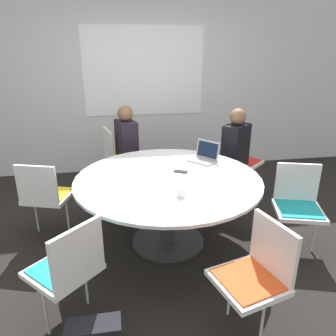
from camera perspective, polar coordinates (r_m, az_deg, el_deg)
name	(u,v)px	position (r m, az deg, el deg)	size (l,w,h in m)	color
ground_plane	(168,241)	(3.55, 0.00, -12.62)	(16.00, 16.00, 0.00)	black
wall_back	(144,85)	(5.18, -4.19, 14.25)	(8.00, 0.07, 2.70)	silver
conference_table	(168,189)	(3.25, 0.00, -3.64)	(1.82, 1.82, 0.73)	#333333
chair_0	(239,156)	(4.55, 12.22, 1.98)	(0.61, 0.60, 0.86)	white
chair_1	(117,153)	(4.65, -8.79, 2.65)	(0.52, 0.53, 0.86)	white
chair_2	(45,193)	(3.62, -20.63, -4.05)	(0.55, 0.53, 0.86)	white
chair_3	(68,265)	(2.48, -17.00, -15.91)	(0.61, 0.61, 0.86)	white
chair_4	(256,271)	(2.41, 15.12, -16.88)	(0.52, 0.54, 0.86)	white
chair_5	(298,201)	(3.46, 21.70, -5.40)	(0.54, 0.53, 0.86)	white
person_0	(237,148)	(4.25, 11.85, 3.40)	(0.42, 0.40, 1.21)	black
person_1	(128,143)	(4.39, -7.02, 4.28)	(0.32, 0.40, 1.21)	#231E28
laptop	(205,156)	(3.66, 6.44, 2.12)	(0.35, 0.36, 0.21)	#99999E
coffee_cup	(181,192)	(2.80, 2.21, -4.21)	(0.08, 0.08, 0.08)	white
cell_phone	(181,172)	(3.34, 2.21, -0.64)	(0.16, 0.13, 0.01)	black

